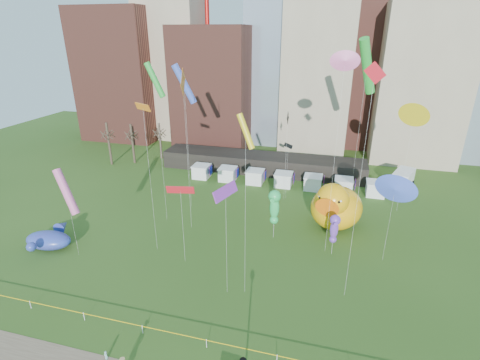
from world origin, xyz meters
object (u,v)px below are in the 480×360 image
(box_truck, at_px, (402,180))
(toddler, at_px, (106,355))
(big_duck, at_px, (336,206))
(small_duck, at_px, (336,210))
(seahorse_green, at_px, (274,204))
(seahorse_purple, at_px, (334,227))
(whale_inflatable, at_px, (49,239))

(box_truck, height_order, toddler, box_truck)
(big_duck, distance_m, small_duck, 2.97)
(seahorse_green, bearing_deg, toddler, -109.48)
(seahorse_purple, relative_size, box_truck, 0.70)
(seahorse_purple, relative_size, whale_inflatable, 0.72)
(seahorse_purple, xyz_separation_m, toddler, (-17.30, -20.18, -3.35))
(whale_inflatable, relative_size, box_truck, 0.97)
(box_truck, relative_size, toddler, 9.97)
(big_duck, bearing_deg, seahorse_green, -132.73)
(whale_inflatable, bearing_deg, toddler, -44.53)
(big_duck, height_order, box_truck, big_duck)
(small_duck, distance_m, box_truck, 17.52)
(box_truck, bearing_deg, toddler, -101.67)
(seahorse_purple, height_order, whale_inflatable, seahorse_purple)
(seahorse_green, distance_m, whale_inflatable, 28.12)
(big_duck, relative_size, whale_inflatable, 1.36)
(big_duck, xyz_separation_m, box_truck, (10.70, 16.45, -1.72))
(seahorse_green, height_order, whale_inflatable, seahorse_green)
(seahorse_purple, xyz_separation_m, box_truck, (10.74, 23.02, -2.20))
(seahorse_green, height_order, seahorse_purple, seahorse_green)
(small_duck, relative_size, toddler, 6.23)
(big_duck, height_order, seahorse_purple, big_duck)
(seahorse_green, bearing_deg, small_duck, 47.42)
(small_duck, relative_size, seahorse_purple, 0.89)
(small_duck, height_order, box_truck, small_duck)
(big_duck, distance_m, box_truck, 19.70)
(whale_inflatable, xyz_separation_m, box_truck, (44.44, 30.49, 0.41))
(small_duck, height_order, seahorse_green, seahorse_green)
(small_duck, xyz_separation_m, seahorse_green, (-7.69, -7.12, 3.25))
(seahorse_green, relative_size, seahorse_purple, 1.27)
(whale_inflatable, bearing_deg, seahorse_purple, 5.74)
(whale_inflatable, distance_m, box_truck, 53.89)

